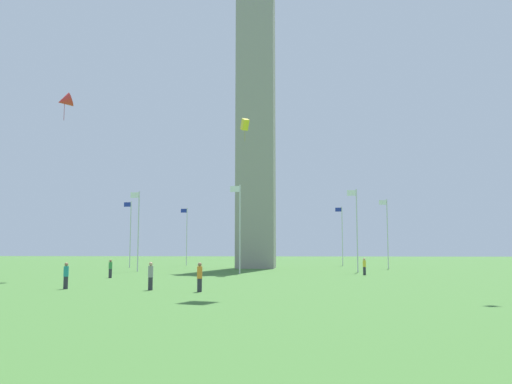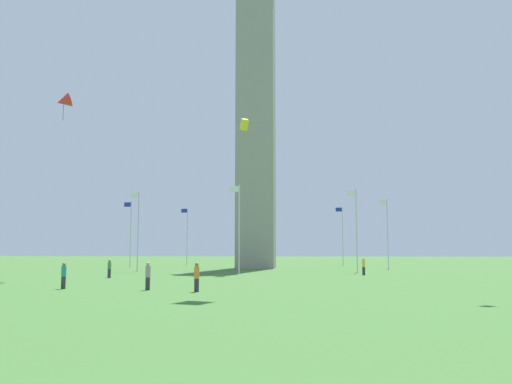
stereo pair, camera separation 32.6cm
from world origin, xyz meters
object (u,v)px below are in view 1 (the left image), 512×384
Objects in this scene: flagpole_sw at (342,234)px; kite_red_delta at (65,101)px; person_teal_shirt at (66,276)px; kite_yellow_box at (245,125)px; person_yellow_shirt at (364,267)px; person_gray_shirt at (151,276)px; person_green_shirt at (110,269)px; flagpole_ne at (138,228)px; flagpole_s at (387,231)px; obelisk_monument at (256,100)px; flagpole_w at (266,235)px; flagpole_n at (130,231)px; flagpole_e at (239,225)px; flagpole_se at (357,227)px; person_orange_shirt at (200,277)px; flagpole_nw at (186,234)px.

flagpole_sw is 50.09m from kite_red_delta.
person_teal_shirt is 0.65× the size of kite_yellow_box.
person_gray_shirt is (15.63, 21.75, 0.03)m from person_yellow_shirt.
person_green_shirt is at bearing 59.25° from flagpole_sw.
flagpole_ne is 1.00× the size of flagpole_s.
obelisk_monument is 25.92m from flagpole_w.
kite_yellow_box is at bearing 139.31° from flagpole_n.
flagpole_s is (-17.97, -17.97, 0.00)m from flagpole_e.
kite_yellow_box reaches higher than flagpole_e.
kite_red_delta is (4.63, 0.67, 15.53)m from person_green_shirt.
flagpole_e is 21.14m from kite_red_delta.
flagpole_n is 3.61× the size of kite_yellow_box.
flagpole_w is 35.55m from kite_yellow_box.
flagpole_n is 3.50× the size of kite_red_delta.
flagpole_s is at bearing -157.50° from flagpole_ne.
person_teal_shirt is at bearing 66.33° from person_yellow_shirt.
person_yellow_shirt is 30.20m from person_teal_shirt.
flagpole_s is 19.95m from person_yellow_shirt.
kite_red_delta reaches higher than flagpole_se.
person_teal_shirt is at bearing 68.09° from flagpole_sw.
kite_yellow_box is at bearing 19.07° from person_orange_shirt.
flagpole_nw is 54.34m from person_gray_shirt.
flagpole_sw reaches higher than person_teal_shirt.
flagpole_e is 3.50× the size of kite_red_delta.
kite_yellow_box reaches higher than kite_red_delta.
flagpole_ne is at bearing 4.55° from person_gray_shirt.
kite_red_delta is at bearing 31.27° from flagpole_e.
person_teal_shirt is 0.64× the size of kite_red_delta.
flagpole_w reaches higher than person_green_shirt.
person_gray_shirt is (2.83, 40.55, -22.91)m from obelisk_monument.
person_teal_shirt is at bearing 77.91° from obelisk_monument.
flagpole_e is 35.94m from flagpole_w.
flagpole_w is (12.71, -30.68, 0.00)m from flagpole_se.
obelisk_monument is 25.95m from flagpole_n.
flagpole_se is 1.00× the size of flagpole_w.
flagpole_n reaches higher than person_teal_shirt.
kite_red_delta reaches higher than flagpole_e.
flagpole_e is at bearing 17.71° from person_yellow_shirt.
flagpole_sw is 31.80m from person_yellow_shirt.
flagpole_w is 58.74m from person_gray_shirt.
flagpole_n is at bearing -84.43° from kite_red_delta.
flagpole_e is at bearing 89.83° from obelisk_monument.
flagpole_sw is at bearing -135.00° from flagpole_ne.
person_yellow_shirt is 1.00× the size of person_teal_shirt.
flagpole_ne and flagpole_se have the same top height.
flagpole_nw is at bearing -44.88° from obelisk_monument.
person_yellow_shirt is (-30.82, 18.80, -4.27)m from flagpole_n.
flagpole_nw reaches higher than person_green_shirt.
person_gray_shirt is at bearing 110.54° from flagpole_n.
flagpole_s is at bearing 180.00° from flagpole_n.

